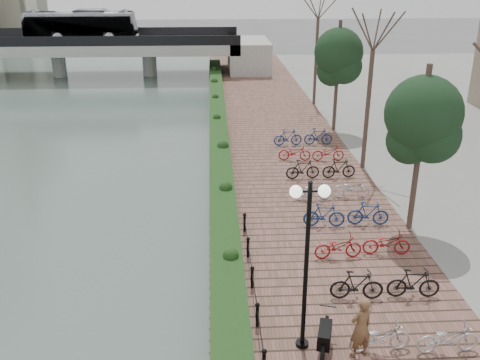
{
  "coord_description": "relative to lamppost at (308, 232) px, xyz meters",
  "views": [
    {
      "loc": [
        0.22,
        -9.8,
        10.15
      ],
      "look_at": [
        1.31,
        10.73,
        2.0
      ],
      "focal_mm": 40.0,
      "sensor_mm": 36.0,
      "label": 1
    }
  ],
  "objects": [
    {
      "name": "bicycle_parking",
      "position": [
        2.94,
        8.52,
        -3.02
      ],
      "size": [
        2.4,
        19.89,
        1.0
      ],
      "color": "#BCBBC0",
      "rests_on": "promenade"
    },
    {
      "name": "street_trees",
      "position": [
        5.44,
        10.59,
        -0.31
      ],
      "size": [
        3.2,
        37.12,
        6.8
      ],
      "color": "#3C2A23",
      "rests_on": "promenade"
    },
    {
      "name": "motorcycle",
      "position": [
        0.57,
        -0.18,
        -3.01
      ],
      "size": [
        0.89,
        1.62,
        0.97
      ],
      "primitive_type": null,
      "rotation": [
        0.0,
        0.0,
        -0.28
      ],
      "color": "black",
      "rests_on": "promenade"
    },
    {
      "name": "hedge",
      "position": [
        -1.96,
        17.91,
        -3.2
      ],
      "size": [
        1.1,
        56.0,
        0.6
      ],
      "primitive_type": "cube",
      "color": "#1B3613",
      "rests_on": "promenade"
    },
    {
      "name": "lamppost",
      "position": [
        0.0,
        0.0,
        0.0
      ],
      "size": [
        1.02,
        0.32,
        4.85
      ],
      "color": "black",
      "rests_on": "promenade"
    },
    {
      "name": "chain_fence",
      "position": [
        -1.16,
        -0.09,
        -3.15
      ],
      "size": [
        0.1,
        14.1,
        0.7
      ],
      "color": "black",
      "rests_on": "promenade"
    },
    {
      "name": "promenade",
      "position": [
        1.44,
        15.41,
        -3.75
      ],
      "size": [
        8.0,
        75.0,
        0.5
      ],
      "primitive_type": "cube",
      "color": "brown",
      "rests_on": "ground"
    },
    {
      "name": "bridge",
      "position": [
        -17.03,
        42.91,
        -0.62
      ],
      "size": [
        36.0,
        10.77,
        6.5
      ],
      "color": "gray",
      "rests_on": "ground"
    },
    {
      "name": "pedestrian",
      "position": [
        1.44,
        -0.49,
        -2.6
      ],
      "size": [
        0.77,
        0.64,
        1.79
      ],
      "primitive_type": "imported",
      "rotation": [
        0.0,
        0.0,
        3.52
      ],
      "color": "brown",
      "rests_on": "promenade"
    }
  ]
}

